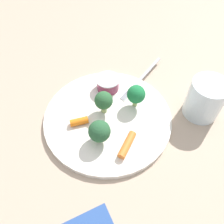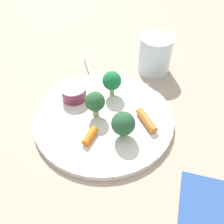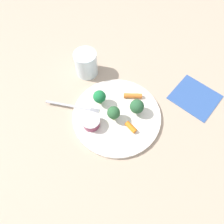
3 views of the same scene
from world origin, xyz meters
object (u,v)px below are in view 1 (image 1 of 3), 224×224
fork (141,78)px  drinking_glass (205,99)px  broccoli_floret_2 (104,101)px  broccoli_floret_0 (99,131)px  plate (108,118)px  sauce_cup (108,83)px  broccoli_floret_1 (136,95)px  carrot_stick_0 (127,145)px  carrot_stick_1 (79,121)px

fork → drinking_glass: bearing=45.3°
broccoli_floret_2 → fork: size_ratio=0.41×
fork → broccoli_floret_0: bearing=-37.0°
fork → plate: bearing=-43.5°
broccoli_floret_2 → fork: broccoli_floret_2 is taller
sauce_cup → fork: 0.09m
plate → broccoli_floret_1: (-0.02, 0.06, 0.04)m
sauce_cup → carrot_stick_0: (0.16, 0.02, -0.01)m
broccoli_floret_0 → broccoli_floret_2: broccoli_floret_2 is taller
drinking_glass → carrot_stick_0: bearing=-68.2°
broccoli_floret_2 → carrot_stick_0: (0.09, 0.03, -0.03)m
broccoli_floret_1 → fork: broccoli_floret_1 is taller
broccoli_floret_2 → plate: bearing=21.5°
broccoli_floret_0 → broccoli_floret_1: (-0.08, 0.09, 0.00)m
carrot_stick_0 → fork: bearing=159.2°
broccoli_floret_0 → broccoli_floret_2: 0.07m
broccoli_floret_0 → carrot_stick_0: broccoli_floret_0 is taller
plate → broccoli_floret_0: bearing=-21.7°
plate → carrot_stick_0: bearing=19.3°
carrot_stick_0 → fork: carrot_stick_0 is taller
broccoli_floret_0 → fork: 0.20m
carrot_stick_1 → fork: carrot_stick_1 is taller
sauce_cup → broccoli_floret_1: bearing=41.3°
sauce_cup → drinking_glass: bearing=65.3°
plate → broccoli_floret_2: (-0.01, -0.01, 0.04)m
carrot_stick_0 → drinking_glass: size_ratio=0.67×
plate → broccoli_floret_2: 0.04m
plate → fork: size_ratio=2.04×
broccoli_floret_0 → broccoli_floret_2: (-0.07, 0.02, 0.00)m
carrot_stick_1 → plate: bearing=100.1°
broccoli_floret_0 → drinking_glass: (-0.05, 0.23, 0.00)m
drinking_glass → broccoli_floret_1: bearing=-101.8°
broccoli_floret_2 → carrot_stick_0: 0.10m
sauce_cup → broccoli_floret_0: (0.14, -0.03, 0.02)m
carrot_stick_1 → carrot_stick_0: bearing=52.5°
sauce_cup → broccoli_floret_1: (0.06, 0.05, 0.02)m
broccoli_floret_2 → fork: 0.14m
broccoli_floret_0 → carrot_stick_1: size_ratio=1.42×
carrot_stick_1 → fork: (-0.11, 0.16, -0.01)m
broccoli_floret_0 → carrot_stick_0: (0.02, 0.05, -0.02)m
broccoli_floret_0 → sauce_cup: bearing=166.2°
broccoli_floret_2 → carrot_stick_1: bearing=-64.8°
fork → broccoli_floret_1: bearing=-22.1°
broccoli_floret_2 → carrot_stick_0: broccoli_floret_2 is taller
carrot_stick_0 → carrot_stick_1: (-0.07, -0.09, -0.00)m
broccoli_floret_2 → drinking_glass: size_ratio=0.63×
broccoli_floret_0 → carrot_stick_1: 0.06m
broccoli_floret_1 → drinking_glass: bearing=78.2°
plate → drinking_glass: (0.01, 0.20, 0.04)m
broccoli_floret_0 → drinking_glass: bearing=102.1°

